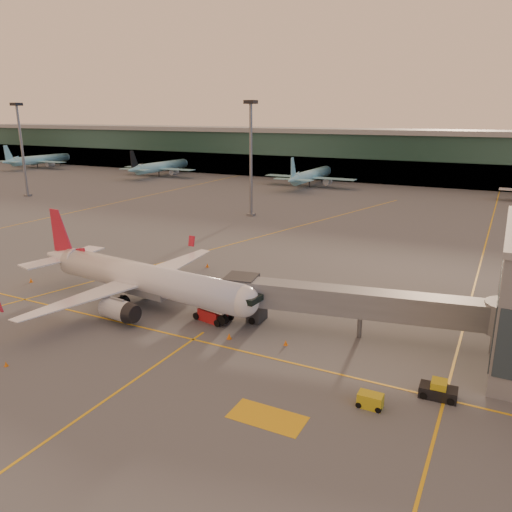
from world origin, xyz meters
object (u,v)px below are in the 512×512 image
at_px(main_airplane, 140,279).
at_px(catering_truck, 211,300).
at_px(gpu_cart, 370,401).
at_px(pushback_tug, 438,391).

bearing_deg(main_airplane, catering_truck, 5.38).
height_order(main_airplane, catering_truck, main_airplane).
bearing_deg(gpu_cart, pushback_tug, 40.00).
xyz_separation_m(catering_truck, gpu_cart, (20.81, -9.36, -1.76)).
distance_m(main_airplane, pushback_tug, 36.26).
relative_size(main_airplane, gpu_cart, 16.77).
xyz_separation_m(catering_truck, pushback_tug, (25.50, -5.41, -1.70)).
distance_m(catering_truck, gpu_cart, 22.89).
height_order(gpu_cart, pushback_tug, pushback_tug).
xyz_separation_m(main_airplane, catering_truck, (10.25, 0.02, -1.07)).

